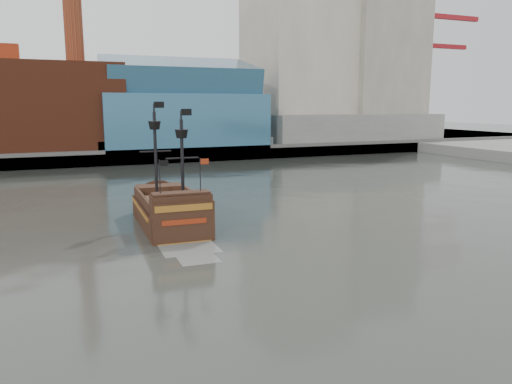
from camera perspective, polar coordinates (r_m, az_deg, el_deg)
name	(u,v)px	position (r m, az deg, el deg)	size (l,w,h in m)	color
ground	(328,286)	(29.11, 8.26, -10.61)	(400.00, 400.00, 0.00)	#262824
promenade_far	(113,146)	(116.42, -16.04, 5.12)	(220.00, 60.00, 2.00)	slate
seawall	(136,157)	(87.32, -13.57, 3.91)	(220.00, 1.00, 2.60)	#4C4C49
skyline	(138,33)	(110.42, -13.34, 17.25)	(149.00, 45.00, 62.00)	brown
crane_a	(426,69)	(140.66, 18.83, 13.15)	(22.50, 4.00, 32.25)	slate
crane_b	(427,85)	(154.33, 18.95, 11.51)	(19.10, 4.00, 26.25)	slate
pirate_ship	(170,214)	(42.81, -9.80, -2.51)	(5.32, 15.11, 11.16)	black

